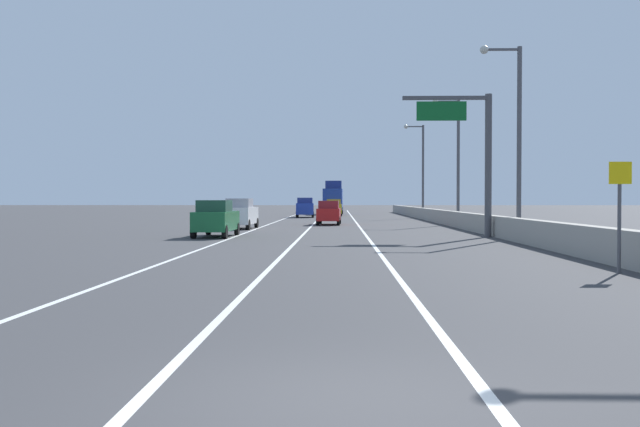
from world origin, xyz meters
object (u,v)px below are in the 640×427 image
(speed_advisory_sign, at_px, (620,208))
(lamp_post_right_third, at_px, (455,152))
(lamp_post_right_second, at_px, (514,127))
(car_white_4, at_px, (241,214))
(car_yellow_2, at_px, (334,208))
(overhead_sign_gantry, at_px, (474,147))
(car_green_0, at_px, (216,219))
(lamp_post_right_fourth, at_px, (421,164))
(car_red_1, at_px, (329,213))
(car_blue_3, at_px, (305,208))
(box_truck, at_px, (333,199))

(speed_advisory_sign, height_order, lamp_post_right_third, lamp_post_right_third)
(lamp_post_right_second, bearing_deg, car_white_4, 144.81)
(lamp_post_right_third, relative_size, car_yellow_2, 2.24)
(lamp_post_right_second, xyz_separation_m, car_yellow_2, (-9.50, 46.71, -4.68))
(speed_advisory_sign, distance_m, lamp_post_right_third, 36.79)
(overhead_sign_gantry, bearing_deg, car_green_0, -179.31)
(car_white_4, bearing_deg, lamp_post_right_fourth, 61.15)
(car_green_0, relative_size, car_red_1, 1.01)
(lamp_post_right_fourth, relative_size, car_white_4, 2.13)
(overhead_sign_gantry, xyz_separation_m, speed_advisory_sign, (0.44, -18.22, -2.96))
(car_green_0, xyz_separation_m, car_red_1, (5.73, 17.91, -0.04))
(car_green_0, bearing_deg, car_blue_3, 85.90)
(lamp_post_right_second, bearing_deg, car_green_0, 177.14)
(car_white_4, distance_m, box_truck, 45.13)
(lamp_post_right_fourth, xyz_separation_m, car_blue_3, (-12.26, 1.93, -4.60))
(car_yellow_2, bearing_deg, box_truck, 90.88)
(car_green_0, height_order, car_white_4, car_white_4)
(car_red_1, relative_size, car_blue_3, 1.05)
(car_red_1, height_order, car_yellow_2, car_yellow_2)
(overhead_sign_gantry, distance_m, car_red_1, 19.78)
(car_green_0, bearing_deg, lamp_post_right_fourth, 68.20)
(speed_advisory_sign, xyz_separation_m, car_green_0, (-14.03, 18.05, -0.79))
(overhead_sign_gantry, bearing_deg, lamp_post_right_third, 83.85)
(lamp_post_right_third, relative_size, car_blue_3, 2.19)
(lamp_post_right_second, relative_size, car_yellow_2, 2.24)
(overhead_sign_gantry, height_order, speed_advisory_sign, overhead_sign_gantry)
(speed_advisory_sign, bearing_deg, box_truck, 96.44)
(car_green_0, distance_m, car_white_4, 10.17)
(car_yellow_2, height_order, box_truck, box_truck)
(car_green_0, xyz_separation_m, box_truck, (5.79, 54.90, 1.05))
(lamp_post_right_fourth, xyz_separation_m, car_yellow_2, (-9.18, 8.18, -4.68))
(overhead_sign_gantry, xyz_separation_m, lamp_post_right_fourth, (1.52, 37.60, 0.93))
(overhead_sign_gantry, bearing_deg, car_white_4, 143.80)
(lamp_post_right_third, height_order, box_truck, lamp_post_right_third)
(car_yellow_2, bearing_deg, overhead_sign_gantry, -80.50)
(lamp_post_right_second, xyz_separation_m, car_green_0, (-15.43, 0.77, -4.69))
(overhead_sign_gantry, distance_m, car_yellow_2, 46.57)
(car_red_1, distance_m, box_truck, 37.01)
(car_yellow_2, xyz_separation_m, car_white_4, (-6.02, -35.77, 0.02))
(car_blue_3, xyz_separation_m, car_white_4, (-2.94, -29.52, -0.05))
(lamp_post_right_third, height_order, car_blue_3, lamp_post_right_third)
(car_red_1, xyz_separation_m, box_truck, (0.06, 36.99, 1.08))
(car_blue_3, bearing_deg, speed_advisory_sign, -79.04)
(speed_advisory_sign, bearing_deg, car_white_4, 116.58)
(car_white_4, bearing_deg, car_yellow_2, 80.45)
(lamp_post_right_second, xyz_separation_m, box_truck, (-9.64, 55.67, -3.65))
(car_yellow_2, relative_size, box_truck, 0.54)
(speed_advisory_sign, bearing_deg, car_green_0, 127.86)
(lamp_post_right_second, bearing_deg, lamp_post_right_fourth, 90.49)
(lamp_post_right_fourth, height_order, box_truck, lamp_post_right_fourth)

